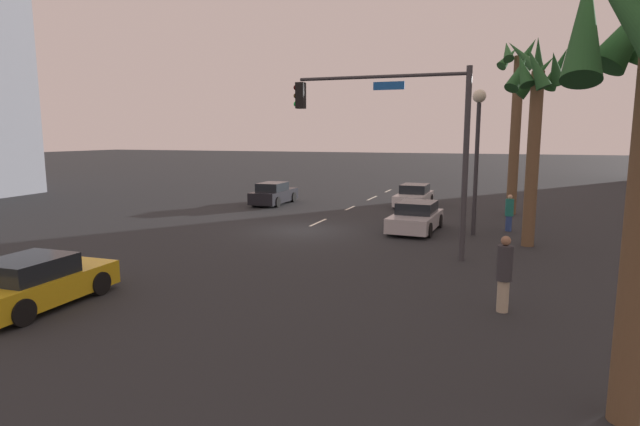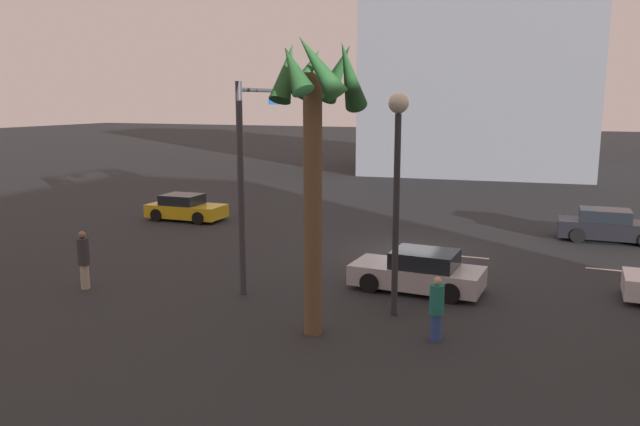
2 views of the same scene
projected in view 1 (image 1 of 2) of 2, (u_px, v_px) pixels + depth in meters
The scene contains 15 objects.
ground_plane at pixel (302, 230), 23.42m from camera, with size 220.00×220.00×0.00m, color #232628.
lane_stripe_0 at pixel (388, 191), 40.11m from camera, with size 2.05×0.14×0.01m, color silver.
lane_stripe_1 at pixel (372, 198), 35.43m from camera, with size 2.53×0.14×0.01m, color silver.
lane_stripe_2 at pixel (350, 208), 30.53m from camera, with size 1.82×0.14×0.01m, color silver.
lane_stripe_3 at pixel (318, 222), 25.43m from camera, with size 2.29×0.14×0.01m, color silver.
car_0 at pixel (414, 196), 31.35m from camera, with size 4.31×1.95×1.34m.
car_1 at pixel (416, 217), 23.17m from camera, with size 4.24×2.09×1.33m.
car_2 at pixel (274, 194), 32.27m from camera, with size 4.33×1.87×1.40m.
car_3 at pixel (35, 283), 12.87m from camera, with size 3.98×2.01×1.31m.
traffic_signal at pixel (404, 129), 17.71m from camera, with size 0.44×6.38×6.63m.
streetlamp at pixel (478, 134), 21.62m from camera, with size 0.56×0.56×6.27m.
pedestrian_0 at pixel (504, 272), 12.39m from camera, with size 0.43×0.43×1.91m.
pedestrian_1 at pixel (509, 212), 23.04m from camera, with size 0.52×0.52×1.69m.
palm_tree_0 at pixel (518, 96), 27.20m from camera, with size 2.48×2.54×9.59m.
palm_tree_2 at pixel (536, 103), 19.29m from camera, with size 2.38×2.58×7.67m.
Camera 1 is at (21.31, 8.80, 4.31)m, focal length 28.37 mm.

